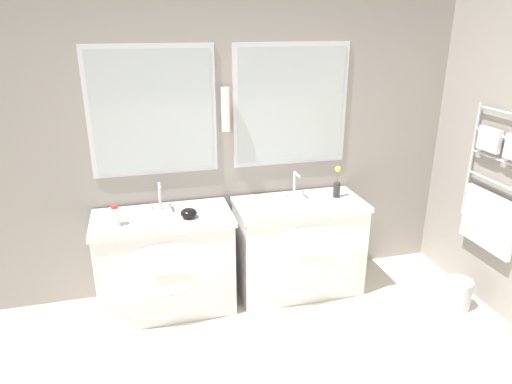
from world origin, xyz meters
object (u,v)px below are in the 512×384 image
(waste_bin, at_px, (457,293))
(amenity_bowl, at_px, (189,213))
(vanity_left, at_px, (166,264))
(toiletry_bottle, at_px, (115,216))
(flower_vase, at_px, (337,185))
(vanity_right, at_px, (300,248))

(waste_bin, bearing_deg, amenity_bowl, 166.04)
(vanity_left, xyz_separation_m, toiletry_bottle, (-0.34, -0.06, 0.47))
(toiletry_bottle, relative_size, amenity_bowl, 1.28)
(toiletry_bottle, distance_m, flower_vase, 1.79)
(amenity_bowl, bearing_deg, waste_bin, -13.96)
(vanity_left, bearing_deg, waste_bin, -14.01)
(amenity_bowl, bearing_deg, vanity_left, 165.52)
(vanity_left, height_order, toiletry_bottle, toiletry_bottle)
(vanity_left, height_order, vanity_right, same)
(amenity_bowl, relative_size, waste_bin, 0.51)
(vanity_left, height_order, flower_vase, flower_vase)
(flower_vase, bearing_deg, amenity_bowl, -174.52)
(flower_vase, relative_size, waste_bin, 1.11)
(amenity_bowl, height_order, flower_vase, flower_vase)
(vanity_left, relative_size, amenity_bowl, 8.53)
(waste_bin, bearing_deg, flower_vase, 142.31)
(vanity_left, xyz_separation_m, waste_bin, (2.28, -0.57, -0.28))
(vanity_left, relative_size, waste_bin, 4.32)
(vanity_right, xyz_separation_m, toiletry_bottle, (-1.45, -0.06, 0.47))
(vanity_right, distance_m, waste_bin, 1.33)
(vanity_right, height_order, waste_bin, vanity_right)
(toiletry_bottle, relative_size, waste_bin, 0.65)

